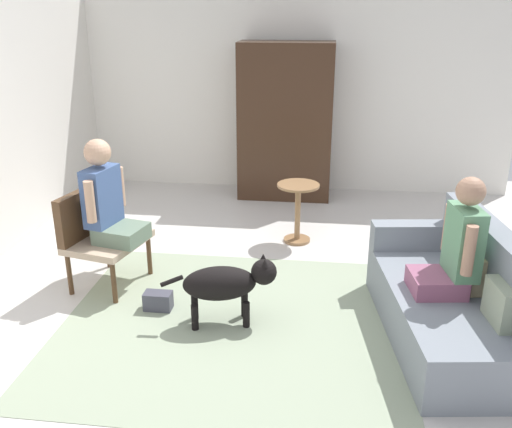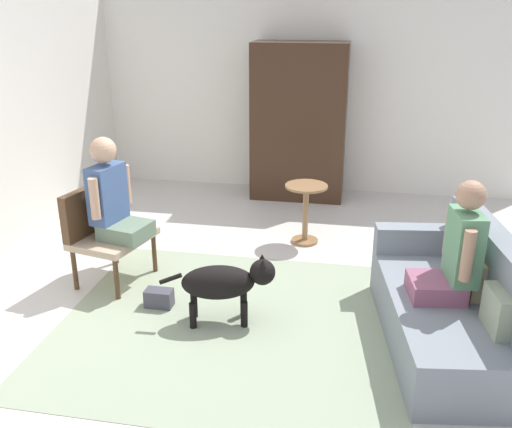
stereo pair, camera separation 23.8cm
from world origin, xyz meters
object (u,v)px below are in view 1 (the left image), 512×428
couch (453,300)px  dog (227,283)px  armchair (97,229)px  person_on_couch (456,247)px  armoire_cabinet (285,122)px  round_end_table (298,206)px  handbag (158,301)px  person_on_armchair (107,200)px

couch → dog: 1.72m
couch → armchair: (-2.99, 0.53, 0.21)m
person_on_couch → armoire_cabinet: (-1.48, 3.25, 0.23)m
couch → round_end_table: 2.11m
couch → person_on_couch: 0.45m
dog → couch: bearing=0.8°
person_on_couch → round_end_table: (-1.22, 1.73, -0.36)m
couch → armoire_cabinet: (-1.52, 3.22, 0.67)m
dog → handbag: size_ratio=3.87×
armchair → handbag: bearing=-32.5°
armchair → dog: 1.39m
person_on_couch → round_end_table: 2.15m
couch → armchair: couch is taller
dog → armoire_cabinet: 3.31m
person_on_couch → round_end_table: bearing=125.3°
couch → handbag: couch is taller
round_end_table → dog: (-0.46, -1.72, -0.04)m
armoire_cabinet → handbag: 3.34m
person_on_armchair → couch: bearing=-9.8°
armchair → round_end_table: armchair is taller
couch → armchair: 3.04m
armoire_cabinet → handbag: (-0.81, -3.11, -0.91)m
dog → round_end_table: bearing=75.0°
person_on_couch → person_on_armchair: 2.86m
dog → handbag: (-0.61, 0.13, -0.28)m
armoire_cabinet → couch: bearing=-64.7°
armchair → round_end_table: bearing=34.1°
handbag → round_end_table: bearing=56.1°
armchair → dog: (1.26, -0.55, -0.16)m
round_end_table → couch: bearing=-53.3°
couch → armoire_cabinet: size_ratio=0.94×
person_on_couch → handbag: person_on_couch is taller
couch → dog: (-1.72, -0.02, 0.05)m
round_end_table → dog: 1.78m
person_on_armchair → handbag: (0.52, -0.39, -0.74)m
person_on_couch → dog: bearing=179.6°
round_end_table → armoire_cabinet: (-0.26, 1.53, 0.58)m
couch → dog: size_ratio=2.07×
armchair → dog: size_ratio=0.98×
dog → armchair: bearing=156.5°
person_on_couch → person_on_armchair: person_on_armchair is taller
armchair → person_on_armchair: size_ratio=0.97×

